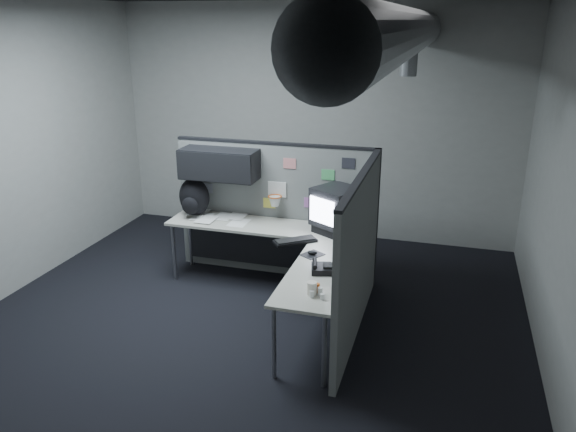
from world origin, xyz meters
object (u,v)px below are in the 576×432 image
(phone, at_px, (321,268))
(monitor, at_px, (336,209))
(desk, at_px, (279,246))
(backpack, at_px, (194,198))
(keyboard, at_px, (295,241))

(phone, bearing_deg, monitor, 89.77)
(desk, xyz_separation_m, monitor, (0.57, 0.30, 0.38))
(backpack, bearing_deg, desk, -2.44)
(desk, distance_m, monitor, 0.74)
(keyboard, bearing_deg, monitor, 59.21)
(desk, xyz_separation_m, phone, (0.65, -0.77, 0.15))
(phone, bearing_deg, keyboard, 119.52)
(keyboard, relative_size, backpack, 0.99)
(monitor, xyz_separation_m, phone, (0.09, -1.07, -0.22))
(keyboard, bearing_deg, phone, -48.52)
(phone, bearing_deg, desk, 125.41)
(monitor, distance_m, keyboard, 0.61)
(desk, xyz_separation_m, backpack, (-1.17, 0.35, 0.34))
(monitor, distance_m, phone, 1.10)
(keyboard, distance_m, phone, 0.76)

